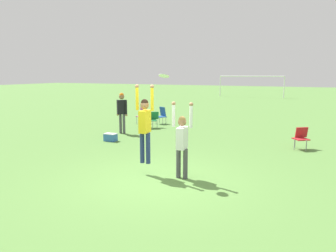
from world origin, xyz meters
The scene contains 11 objects.
ground_plane centered at (0.00, 0.00, 0.00)m, with size 120.00×120.00×0.00m, color #56843D.
person_jumping centered at (-0.54, 0.26, 1.42)m, with size 0.55×0.42×2.10m.
person_defending centered at (0.48, 0.36, 1.04)m, with size 0.58×0.44×1.98m.
frisbee centered at (0.01, 0.29, 2.63)m, with size 0.27×0.26×0.11m.
camping_chair_1 centered at (-4.98, 8.05, 0.49)m, with size 0.60×0.65×0.86m.
camping_chair_2 centered at (-3.86, 6.96, 0.46)m, with size 0.77×0.84×0.79m.
camping_chair_3 centered at (-3.98, 8.37, 0.50)m, with size 0.63×0.70×0.90m.
camping_chair_4 centered at (3.10, 5.18, 0.46)m, with size 0.64×0.70×0.78m.
person_spectator_near centered at (-4.35, 5.06, 1.11)m, with size 0.56×0.42×1.83m.
cooler_box centered at (-3.88, 3.47, 0.16)m, with size 0.49×0.31×0.31m.
soccer_goal centered at (-3.39, 29.80, 1.84)m, with size 7.10×0.10×2.35m.
Camera 1 is at (3.59, -7.20, 2.71)m, focal length 35.00 mm.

